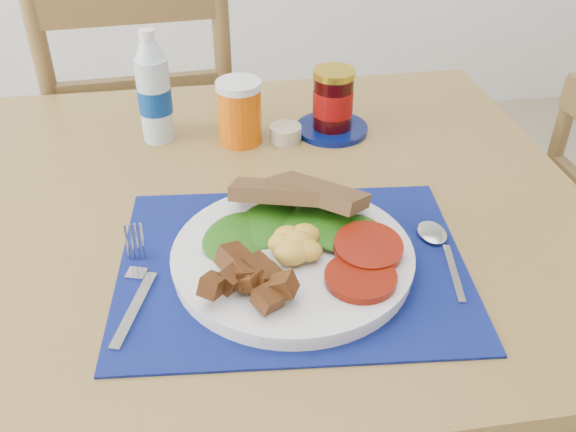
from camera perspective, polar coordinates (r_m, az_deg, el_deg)
The scene contains 10 objects.
table at distance 1.04m, azimuth -13.09°, elevation -3.26°, with size 1.40×0.90×0.75m.
chair_far at distance 1.61m, azimuth -12.51°, elevation 7.82°, with size 0.46×0.44×1.15m.
placemat at distance 0.86m, azimuth 0.41°, elevation -4.35°, with size 0.46×0.36×0.00m, color #040532.
breakfast_plate at distance 0.84m, azimuth 0.04°, elevation -3.33°, with size 0.32×0.32×0.08m.
fork at distance 0.84m, azimuth -13.37°, elevation -6.06°, with size 0.05×0.19×0.00m.
spoon at distance 0.91m, azimuth 13.23°, elevation -2.59°, with size 0.04×0.17×0.00m.
water_bottle at distance 1.15m, azimuth -11.81°, elevation 10.67°, with size 0.06×0.06×0.20m.
juice_glass at distance 1.13m, azimuth -4.32°, elevation 9.06°, with size 0.08×0.08×0.11m, color #CF5505.
ramekin at distance 1.15m, azimuth -0.21°, elevation 7.35°, with size 0.06×0.06×0.03m, color tan.
jam_on_saucer at distance 1.17m, azimuth 4.00°, elevation 9.82°, with size 0.13×0.13×0.12m.
Camera 1 is at (0.11, -0.62, 1.30)m, focal length 40.00 mm.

